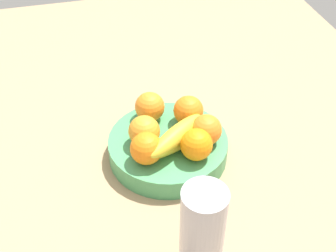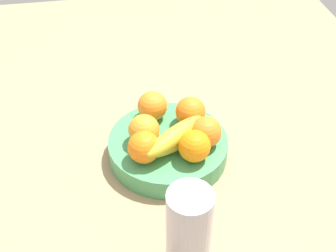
{
  "view_description": "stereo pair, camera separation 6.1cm",
  "coord_description": "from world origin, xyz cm",
  "px_view_note": "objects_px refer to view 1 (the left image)",
  "views": [
    {
      "loc": [
        69.55,
        -17.13,
        74.16
      ],
      "look_at": [
        -3.61,
        1.48,
        8.95
      ],
      "focal_mm": 48.6,
      "sensor_mm": 36.0,
      "label": 1
    },
    {
      "loc": [
        70.81,
        -11.21,
        74.16
      ],
      "look_at": [
        -3.61,
        1.48,
        8.95
      ],
      "focal_mm": 48.6,
      "sensor_mm": 36.0,
      "label": 2
    }
  ],
  "objects_px": {
    "orange_front_right": "(144,131)",
    "orange_top_stack": "(188,111)",
    "orange_front_left": "(150,107)",
    "orange_center": "(146,149)",
    "banana_bunch": "(175,140)",
    "fruit_bowl": "(168,147)",
    "thermos_tumbler": "(202,233)",
    "orange_back_left": "(196,145)",
    "orange_back_right": "(206,130)"
  },
  "relations": [
    {
      "from": "orange_top_stack",
      "to": "orange_center",
      "type": "bearing_deg",
      "value": -50.35
    },
    {
      "from": "orange_center",
      "to": "orange_top_stack",
      "type": "bearing_deg",
      "value": 129.65
    },
    {
      "from": "orange_center",
      "to": "orange_back_right",
      "type": "xyz_separation_m",
      "value": [
        -0.03,
        0.14,
        0.0
      ]
    },
    {
      "from": "fruit_bowl",
      "to": "banana_bunch",
      "type": "distance_m",
      "value": 0.07
    },
    {
      "from": "orange_front_right",
      "to": "thermos_tumbler",
      "type": "relative_size",
      "value": 0.35
    },
    {
      "from": "fruit_bowl",
      "to": "orange_back_right",
      "type": "height_order",
      "value": "orange_back_right"
    },
    {
      "from": "orange_top_stack",
      "to": "banana_bunch",
      "type": "distance_m",
      "value": 0.1
    },
    {
      "from": "orange_front_left",
      "to": "orange_front_right",
      "type": "distance_m",
      "value": 0.09
    },
    {
      "from": "orange_center",
      "to": "banana_bunch",
      "type": "distance_m",
      "value": 0.07
    },
    {
      "from": "orange_front_right",
      "to": "orange_top_stack",
      "type": "xyz_separation_m",
      "value": [
        -0.04,
        0.11,
        0.0
      ]
    },
    {
      "from": "fruit_bowl",
      "to": "orange_front_right",
      "type": "relative_size",
      "value": 3.89
    },
    {
      "from": "orange_front_left",
      "to": "orange_center",
      "type": "relative_size",
      "value": 1.0
    },
    {
      "from": "fruit_bowl",
      "to": "orange_back_right",
      "type": "bearing_deg",
      "value": 70.83
    },
    {
      "from": "orange_back_right",
      "to": "orange_front_right",
      "type": "bearing_deg",
      "value": -102.56
    },
    {
      "from": "orange_back_left",
      "to": "orange_back_right",
      "type": "height_order",
      "value": "same"
    },
    {
      "from": "fruit_bowl",
      "to": "thermos_tumbler",
      "type": "relative_size",
      "value": 1.36
    },
    {
      "from": "orange_back_right",
      "to": "orange_top_stack",
      "type": "relative_size",
      "value": 1.0
    },
    {
      "from": "orange_back_left",
      "to": "orange_front_right",
      "type": "bearing_deg",
      "value": -125.25
    },
    {
      "from": "orange_back_left",
      "to": "thermos_tumbler",
      "type": "relative_size",
      "value": 0.35
    },
    {
      "from": "orange_front_left",
      "to": "thermos_tumbler",
      "type": "relative_size",
      "value": 0.35
    },
    {
      "from": "banana_bunch",
      "to": "orange_center",
      "type": "bearing_deg",
      "value": -76.63
    },
    {
      "from": "fruit_bowl",
      "to": "orange_front_right",
      "type": "height_order",
      "value": "orange_front_right"
    },
    {
      "from": "orange_back_left",
      "to": "orange_top_stack",
      "type": "xyz_separation_m",
      "value": [
        -0.11,
        0.02,
        0.0
      ]
    },
    {
      "from": "thermos_tumbler",
      "to": "banana_bunch",
      "type": "bearing_deg",
      "value": 175.27
    },
    {
      "from": "orange_front_right",
      "to": "orange_back_right",
      "type": "height_order",
      "value": "same"
    },
    {
      "from": "thermos_tumbler",
      "to": "orange_center",
      "type": "bearing_deg",
      "value": -169.53
    },
    {
      "from": "fruit_bowl",
      "to": "orange_front_right",
      "type": "xyz_separation_m",
      "value": [
        -0.0,
        -0.05,
        0.06
      ]
    },
    {
      "from": "orange_front_right",
      "to": "orange_top_stack",
      "type": "bearing_deg",
      "value": 111.58
    },
    {
      "from": "orange_center",
      "to": "orange_back_right",
      "type": "relative_size",
      "value": 1.0
    },
    {
      "from": "orange_front_left",
      "to": "banana_bunch",
      "type": "height_order",
      "value": "orange_front_left"
    },
    {
      "from": "fruit_bowl",
      "to": "banana_bunch",
      "type": "bearing_deg",
      "value": 8.53
    },
    {
      "from": "fruit_bowl",
      "to": "orange_front_right",
      "type": "bearing_deg",
      "value": -92.14
    },
    {
      "from": "orange_center",
      "to": "thermos_tumbler",
      "type": "distance_m",
      "value": 0.25
    },
    {
      "from": "fruit_bowl",
      "to": "orange_top_stack",
      "type": "height_order",
      "value": "orange_top_stack"
    },
    {
      "from": "orange_front_right",
      "to": "orange_back_right",
      "type": "bearing_deg",
      "value": 77.44
    },
    {
      "from": "fruit_bowl",
      "to": "orange_back_right",
      "type": "relative_size",
      "value": 3.89
    },
    {
      "from": "orange_back_left",
      "to": "orange_front_left",
      "type": "bearing_deg",
      "value": -155.72
    },
    {
      "from": "orange_back_right",
      "to": "banana_bunch",
      "type": "xyz_separation_m",
      "value": [
        0.01,
        -0.07,
        -0.0
      ]
    },
    {
      "from": "orange_back_right",
      "to": "fruit_bowl",
      "type": "bearing_deg",
      "value": -109.17
    },
    {
      "from": "orange_front_left",
      "to": "orange_front_right",
      "type": "relative_size",
      "value": 1.0
    },
    {
      "from": "orange_center",
      "to": "orange_back_left",
      "type": "bearing_deg",
      "value": 82.25
    },
    {
      "from": "orange_front_right",
      "to": "orange_back_right",
      "type": "relative_size",
      "value": 1.0
    },
    {
      "from": "orange_back_left",
      "to": "fruit_bowl",
      "type": "bearing_deg",
      "value": -146.31
    },
    {
      "from": "banana_bunch",
      "to": "thermos_tumbler",
      "type": "relative_size",
      "value": 0.88
    },
    {
      "from": "orange_back_left",
      "to": "orange_top_stack",
      "type": "distance_m",
      "value": 0.12
    },
    {
      "from": "orange_back_left",
      "to": "orange_top_stack",
      "type": "relative_size",
      "value": 1.0
    },
    {
      "from": "orange_back_left",
      "to": "orange_top_stack",
      "type": "bearing_deg",
      "value": 172.23
    },
    {
      "from": "orange_center",
      "to": "orange_top_stack",
      "type": "distance_m",
      "value": 0.16
    },
    {
      "from": "thermos_tumbler",
      "to": "orange_top_stack",
      "type": "bearing_deg",
      "value": 167.42
    },
    {
      "from": "orange_front_right",
      "to": "orange_center",
      "type": "height_order",
      "value": "same"
    }
  ]
}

